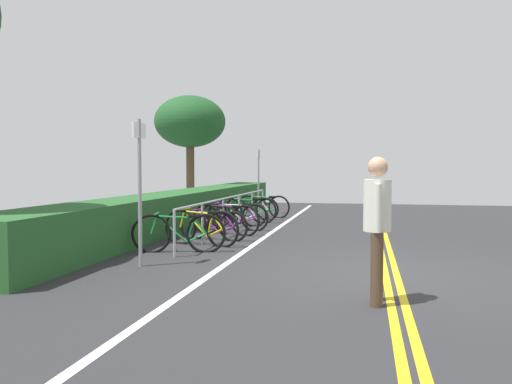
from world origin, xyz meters
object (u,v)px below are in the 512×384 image
(bicycle_4, at_px, (234,217))
(bicycle_5, at_px, (237,215))
(bicycle_2, at_px, (213,225))
(bicycle_6, at_px, (246,210))
(pedestrian, at_px, (377,219))
(bicycle_7, at_px, (252,209))
(bike_rack, at_px, (232,204))
(bicycle_8, at_px, (263,206))
(sign_post_near, at_px, (140,179))
(tree_mid, at_px, (190,122))
(bicycle_1, at_px, (201,228))
(bicycle_0, at_px, (179,233))
(sign_post_far, at_px, (258,175))
(bicycle_3, at_px, (226,219))

(bicycle_4, relative_size, bicycle_5, 1.12)
(bicycle_2, bearing_deg, bicycle_6, 1.40)
(pedestrian, bearing_deg, bicycle_2, 36.01)
(bicycle_2, distance_m, bicycle_7, 4.46)
(bike_rack, relative_size, bicycle_4, 4.52)
(bicycle_5, bearing_deg, bicycle_8, -3.99)
(bicycle_2, bearing_deg, sign_post_near, 174.78)
(bicycle_4, distance_m, bicycle_6, 1.78)
(bicycle_8, distance_m, pedestrian, 10.59)
(bicycle_5, height_order, bicycle_8, bicycle_8)
(pedestrian, distance_m, tree_mid, 16.15)
(bicycle_1, relative_size, sign_post_near, 0.73)
(bicycle_7, distance_m, pedestrian, 9.82)
(bicycle_4, bearing_deg, bicycle_0, 177.11)
(bicycle_7, bearing_deg, bicycle_1, -178.90)
(bike_rack, xyz_separation_m, pedestrian, (-6.48, -3.46, 0.34))
(bicycle_4, bearing_deg, sign_post_far, 3.99)
(bicycle_3, height_order, sign_post_near, sign_post_near)
(bicycle_0, bearing_deg, bicycle_7, -0.37)
(bicycle_4, bearing_deg, bicycle_7, 2.87)
(bicycle_2, distance_m, bicycle_6, 3.55)
(bike_rack, height_order, bicycle_5, bike_rack)
(tree_mid, bearing_deg, bicycle_7, -143.72)
(bicycle_5, height_order, sign_post_far, sign_post_far)
(bicycle_0, xyz_separation_m, pedestrian, (-2.98, -3.57, 0.63))
(bicycle_4, height_order, bicycle_8, bicycle_8)
(bike_rack, relative_size, bicycle_8, 4.52)
(bicycle_7, height_order, sign_post_near, sign_post_near)
(bicycle_7, bearing_deg, bicycle_8, -11.91)
(bicycle_0, xyz_separation_m, tree_mid, (11.24, 3.69, 3.08))
(bike_rack, height_order, bicycle_4, bike_rack)
(bicycle_3, relative_size, pedestrian, 1.02)
(bicycle_1, bearing_deg, bicycle_6, 0.81)
(bicycle_7, bearing_deg, sign_post_far, 5.56)
(bicycle_0, distance_m, bicycle_3, 2.65)
(bicycle_2, distance_m, bicycle_4, 1.77)
(bicycle_1, bearing_deg, bicycle_5, 1.68)
(bicycle_0, bearing_deg, bike_rack, -1.78)
(bicycle_7, xyz_separation_m, pedestrian, (-9.14, -3.53, 0.66))
(bicycle_2, height_order, bicycle_8, bicycle_8)
(bicycle_0, bearing_deg, sign_post_near, 175.21)
(bicycle_1, relative_size, bicycle_2, 1.05)
(bicycle_7, height_order, sign_post_far, sign_post_far)
(bicycle_2, bearing_deg, bicycle_8, -0.65)
(bicycle_3, xyz_separation_m, bicycle_6, (2.60, 0.10, 0.00))
(bicycle_3, bearing_deg, sign_post_far, 3.47)
(bicycle_8, bearing_deg, bicycle_5, 176.01)
(bike_rack, height_order, sign_post_near, sign_post_near)
(bicycle_2, xyz_separation_m, sign_post_near, (-3.13, 0.29, 1.09))
(bicycle_0, height_order, bicycle_2, bicycle_0)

